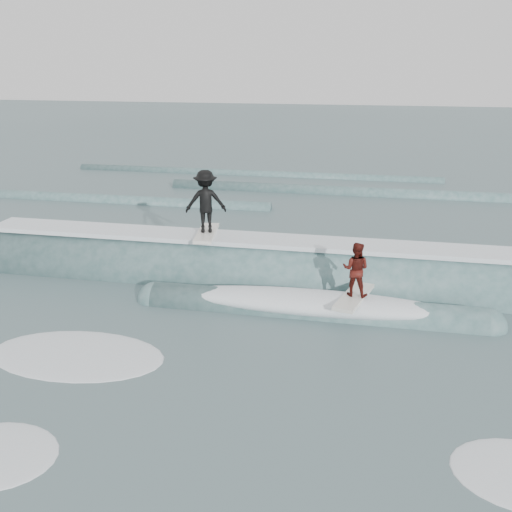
# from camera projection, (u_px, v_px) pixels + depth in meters

# --- Properties ---
(ground) EXTENTS (160.00, 160.00, 0.00)m
(ground) POSITION_uv_depth(u_px,v_px,m) (217.00, 364.00, 12.88)
(ground) COLOR #3E585B
(ground) RESTS_ON ground
(breaking_wave) EXTENTS (23.13, 4.06, 2.55)m
(breaking_wave) POSITION_uv_depth(u_px,v_px,m) (267.00, 281.00, 17.61)
(breaking_wave) COLOR #385E5E
(breaking_wave) RESTS_ON ground
(surfer_black) EXTENTS (1.40, 2.06, 2.03)m
(surfer_black) POSITION_uv_depth(u_px,v_px,m) (206.00, 203.00, 17.44)
(surfer_black) COLOR white
(surfer_black) RESTS_ON ground
(surfer_red) EXTENTS (1.04, 2.07, 1.56)m
(surfer_red) POSITION_uv_depth(u_px,v_px,m) (355.00, 274.00, 14.88)
(surfer_red) COLOR silver
(surfer_red) RESTS_ON ground
(whitewater) EXTENTS (16.24, 6.52, 0.10)m
(whitewater) POSITION_uv_depth(u_px,v_px,m) (108.00, 385.00, 12.03)
(whitewater) COLOR white
(whitewater) RESTS_ON ground
(far_swells) EXTENTS (37.98, 8.65, 0.80)m
(far_swells) POSITION_uv_depth(u_px,v_px,m) (244.00, 191.00, 29.87)
(far_swells) COLOR #385E5E
(far_swells) RESTS_ON ground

